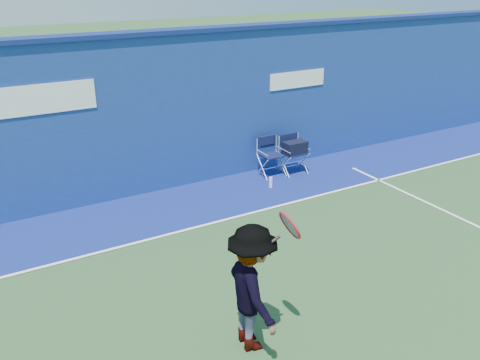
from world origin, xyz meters
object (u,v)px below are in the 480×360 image
water_bottle (271,182)px  tennis_player (252,288)px  directors_chair_left (271,163)px  directors_chair_right (294,158)px

water_bottle → tennis_player: tennis_player is taller
directors_chair_left → tennis_player: 5.39m
directors_chair_left → water_bottle: (-0.39, -0.59, -0.16)m
water_bottle → tennis_player: bearing=-125.8°
water_bottle → directors_chair_right: bearing=26.8°
tennis_player → water_bottle: bearing=54.2°
directors_chair_left → water_bottle: size_ratio=3.67×
tennis_player → directors_chair_right: bearing=49.6°
water_bottle → tennis_player: size_ratio=0.13×
directors_chair_left → tennis_player: (-3.11, -4.37, 0.51)m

